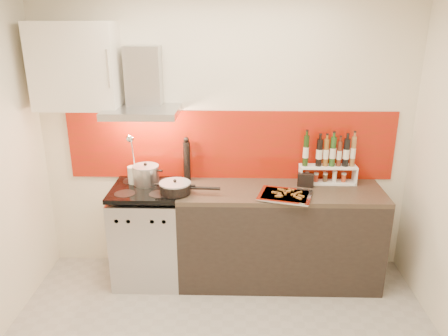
{
  "coord_description": "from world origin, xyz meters",
  "views": [
    {
      "loc": [
        0.09,
        -2.47,
        2.36
      ],
      "look_at": [
        0.0,
        0.95,
        1.15
      ],
      "focal_mm": 35.0,
      "sensor_mm": 36.0,
      "label": 1
    }
  ],
  "objects_px": {
    "range_stove": "(149,235)",
    "pepper_mill": "(187,160)",
    "saute_pan": "(176,188)",
    "baking_tray": "(285,195)",
    "counter": "(279,235)",
    "stock_pot": "(146,175)"
  },
  "relations": [
    {
      "from": "pepper_mill",
      "to": "baking_tray",
      "type": "xyz_separation_m",
      "value": [
        0.87,
        -0.37,
        -0.19
      ]
    },
    {
      "from": "pepper_mill",
      "to": "counter",
      "type": "bearing_deg",
      "value": -13.78
    },
    {
      "from": "range_stove",
      "to": "saute_pan",
      "type": "relative_size",
      "value": 1.74
    },
    {
      "from": "pepper_mill",
      "to": "baking_tray",
      "type": "bearing_deg",
      "value": -23.35
    },
    {
      "from": "pepper_mill",
      "to": "baking_tray",
      "type": "distance_m",
      "value": 0.96
    },
    {
      "from": "saute_pan",
      "to": "baking_tray",
      "type": "bearing_deg",
      "value": -2.81
    },
    {
      "from": "saute_pan",
      "to": "baking_tray",
      "type": "height_order",
      "value": "saute_pan"
    },
    {
      "from": "pepper_mill",
      "to": "range_stove",
      "type": "bearing_deg",
      "value": -148.64
    },
    {
      "from": "stock_pot",
      "to": "pepper_mill",
      "type": "relative_size",
      "value": 0.56
    },
    {
      "from": "counter",
      "to": "saute_pan",
      "type": "bearing_deg",
      "value": -172.48
    },
    {
      "from": "saute_pan",
      "to": "pepper_mill",
      "type": "height_order",
      "value": "pepper_mill"
    },
    {
      "from": "counter",
      "to": "saute_pan",
      "type": "distance_m",
      "value": 1.05
    },
    {
      "from": "range_stove",
      "to": "counter",
      "type": "bearing_deg",
      "value": 0.23
    },
    {
      "from": "counter",
      "to": "saute_pan",
      "type": "relative_size",
      "value": 3.44
    },
    {
      "from": "stock_pot",
      "to": "baking_tray",
      "type": "distance_m",
      "value": 1.25
    },
    {
      "from": "range_stove",
      "to": "pepper_mill",
      "type": "xyz_separation_m",
      "value": [
        0.35,
        0.21,
        0.66
      ]
    },
    {
      "from": "range_stove",
      "to": "pepper_mill",
      "type": "relative_size",
      "value": 2.18
    },
    {
      "from": "stock_pot",
      "to": "saute_pan",
      "type": "relative_size",
      "value": 0.45
    },
    {
      "from": "counter",
      "to": "pepper_mill",
      "type": "relative_size",
      "value": 4.31
    },
    {
      "from": "range_stove",
      "to": "saute_pan",
      "type": "distance_m",
      "value": 0.6
    },
    {
      "from": "range_stove",
      "to": "counter",
      "type": "relative_size",
      "value": 0.51
    },
    {
      "from": "range_stove",
      "to": "baking_tray",
      "type": "height_order",
      "value": "baking_tray"
    }
  ]
}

